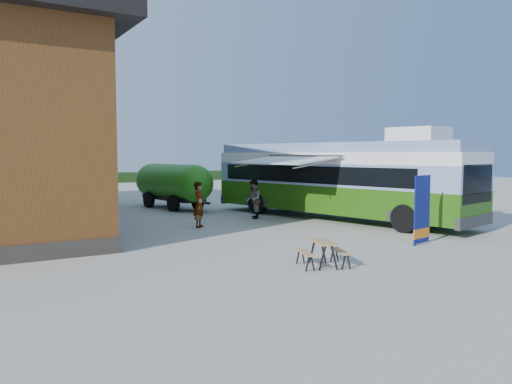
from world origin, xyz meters
TOP-DOWN VIEW (x-y plane):
  - ground at (0.00, 0.00)m, footprint 100.00×100.00m
  - hedge at (8.00, 38.00)m, footprint 40.00×3.00m
  - bus at (4.28, 2.68)m, footprint 5.44×13.49m
  - awning at (1.66, 2.82)m, footprint 3.42×4.66m
  - banner at (2.54, -3.78)m, footprint 0.99×0.32m
  - picnic_table at (-2.36, -4.66)m, footprint 1.50×1.42m
  - person_a at (-2.18, 3.57)m, footprint 0.79×0.81m
  - person_b at (1.11, 4.76)m, footprint 1.05×1.11m
  - slurry_tanker at (-0.47, 10.78)m, footprint 2.67×6.58m

SIDE VIEW (x-z plane):
  - ground at x=0.00m, z-range 0.00..0.00m
  - hedge at x=8.00m, z-range 0.00..1.00m
  - picnic_table at x=-2.36m, z-range 0.17..0.86m
  - person_b at x=1.11m, z-range 0.00..1.81m
  - person_a at x=-2.18m, z-range 0.00..1.87m
  - banner at x=2.54m, z-range -0.21..2.10m
  - slurry_tanker at x=-0.47m, z-range 0.19..2.64m
  - bus at x=4.28m, z-range -0.09..3.97m
  - awning at x=1.66m, z-range 2.70..3.22m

